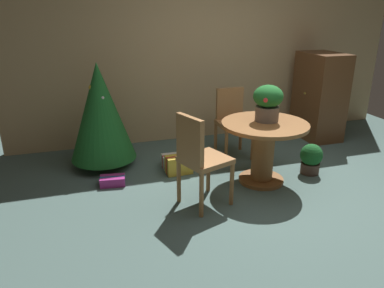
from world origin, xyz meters
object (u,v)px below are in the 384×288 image
object	(u,v)px
wooden_chair_far	(232,119)
gift_box_purple	(113,181)
gift_box_gold	(179,165)
wooden_cabinet	(319,96)
round_dining_table	(263,144)
gift_box_cream	(171,161)
holiday_tree	(100,112)
wooden_chair_left_near	(199,156)
flower_vase	(268,101)
potted_plant	(311,158)

from	to	relation	value
wooden_chair_far	gift_box_purple	world-z (taller)	wooden_chair_far
gift_box_gold	wooden_cabinet	size ratio (longest dim) A/B	0.25
gift_box_gold	gift_box_purple	size ratio (longest dim) A/B	1.07
round_dining_table	wooden_chair_far	bearing A→B (deg)	90.00
round_dining_table	gift_box_gold	xyz separation A→B (m)	(-0.86, 0.50, -0.35)
gift_box_cream	wooden_cabinet	distance (m)	2.55
holiday_tree	wooden_chair_far	bearing A→B (deg)	-3.99
wooden_chair_left_near	gift_box_cream	world-z (taller)	wooden_chair_left_near
flower_vase	wooden_cabinet	size ratio (longest dim) A/B	0.31
wooden_chair_far	wooden_chair_left_near	bearing A→B (deg)	-125.67
gift_box_purple	potted_plant	world-z (taller)	potted_plant
flower_vase	gift_box_gold	distance (m)	1.30
round_dining_table	gift_box_gold	size ratio (longest dim) A/B	3.03
wooden_chair_left_near	gift_box_cream	distance (m)	1.12
round_dining_table	potted_plant	bearing A→B (deg)	2.11
round_dining_table	wooden_chair_left_near	world-z (taller)	wooden_chair_left_near
flower_vase	wooden_chair_left_near	xyz separation A→B (m)	(-0.92, -0.38, -0.40)
wooden_chair_far	potted_plant	world-z (taller)	wooden_chair_far
wooden_cabinet	gift_box_purple	bearing A→B (deg)	-166.64
flower_vase	wooden_chair_far	distance (m)	0.94
round_dining_table	gift_box_cream	size ratio (longest dim) A/B	4.26
holiday_tree	potted_plant	xyz separation A→B (m)	(2.38, -0.99, -0.51)
gift_box_purple	gift_box_cream	bearing A→B (deg)	20.85
flower_vase	gift_box_gold	world-z (taller)	flower_vase
flower_vase	holiday_tree	xyz separation A→B (m)	(-1.75, 0.95, -0.23)
gift_box_cream	gift_box_purple	xyz separation A→B (m)	(-0.76, -0.29, -0.03)
holiday_tree	wooden_cabinet	distance (m)	3.24
gift_box_gold	flower_vase	bearing A→B (deg)	-25.56
flower_vase	wooden_chair_far	world-z (taller)	flower_vase
round_dining_table	wooden_cabinet	xyz separation A→B (m)	(1.54, 1.17, 0.18)
flower_vase	gift_box_gold	xyz separation A→B (m)	(-0.91, 0.43, -0.83)
wooden_chair_left_near	potted_plant	distance (m)	1.62
wooden_chair_left_near	gift_box_cream	xyz separation A→B (m)	(-0.04, 1.02, -0.46)
round_dining_table	potted_plant	size ratio (longest dim) A/B	2.58
flower_vase	wooden_chair_far	size ratio (longest dim) A/B	0.45
wooden_chair_left_near	gift_box_gold	world-z (taller)	wooden_chair_left_near
holiday_tree	gift_box_purple	size ratio (longest dim) A/B	4.40
wooden_chair_left_near	gift_box_gold	xyz separation A→B (m)	(0.01, 0.81, -0.43)
holiday_tree	gift_box_gold	world-z (taller)	holiday_tree
gift_box_gold	wooden_chair_left_near	bearing A→B (deg)	-90.60
holiday_tree	potted_plant	size ratio (longest dim) A/B	3.52
gift_box_purple	potted_plant	distance (m)	2.38
potted_plant	gift_box_purple	bearing A→B (deg)	170.64
wooden_chair_far	potted_plant	xyz separation A→B (m)	(0.67, -0.87, -0.31)
wooden_cabinet	holiday_tree	bearing A→B (deg)	-177.17
flower_vase	holiday_tree	size ratio (longest dim) A/B	0.31
wooden_chair_far	gift_box_cream	distance (m)	1.02
round_dining_table	gift_box_gold	world-z (taller)	round_dining_table
flower_vase	wooden_cabinet	world-z (taller)	wooden_cabinet
wooden_chair_far	gift_box_cream	size ratio (longest dim) A/B	3.98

